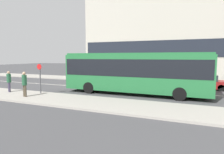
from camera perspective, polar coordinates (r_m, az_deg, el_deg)
ground_plane at (r=20.72m, az=-7.68°, el=-2.78°), size 120.00×120.00×0.00m
sidewalk_near at (r=15.74m, az=-19.43°, el=-5.55°), size 44.00×3.50×0.13m
sidewalk_far at (r=26.23m, az=-0.70°, el=-0.78°), size 44.00×3.50×0.13m
lane_centerline at (r=20.72m, az=-7.68°, el=-2.77°), size 41.80×0.16×0.01m
apartment_block_left_tower at (r=30.52m, az=11.52°, el=14.09°), size 19.60×5.00×15.08m
city_bus at (r=16.34m, az=6.38°, el=1.79°), size 11.76×2.48×3.37m
parked_car_0 at (r=21.01m, az=24.89°, el=-1.37°), size 4.26×1.84×1.37m
pedestrian_near_stop at (r=18.77m, az=-27.38°, el=-0.80°), size 0.34×0.34×1.75m
pedestrian_down_pavement at (r=16.04m, az=-23.74°, el=-1.43°), size 0.34×0.34×1.85m
bus_stop_sign at (r=17.02m, az=-19.89°, el=0.34°), size 0.44×0.12×2.42m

